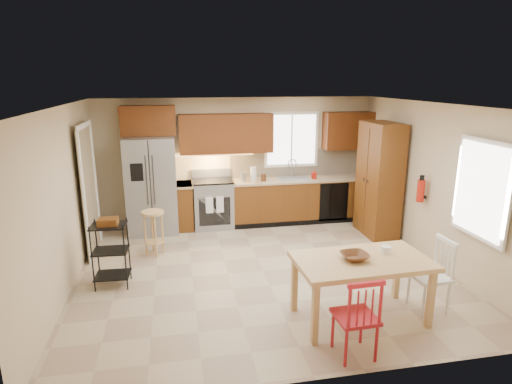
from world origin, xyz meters
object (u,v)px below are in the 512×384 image
object	(u,v)px
pantry	(379,180)
chair_red	(355,315)
refrigerator	(152,185)
table_jar	(386,252)
range_stove	(213,204)
dining_table	(360,290)
utility_cart	(111,254)
table_bowl	(354,260)
bar_stool	(154,233)
fire_extinguisher	(421,191)
soap_bottle	(314,174)
chair_white	(430,275)

from	to	relation	value
pantry	chair_red	xyz separation A→B (m)	(-1.90, -3.38, -0.58)
refrigerator	chair_red	xyz separation A→B (m)	(2.23, -4.31, -0.44)
pantry	table_jar	xyz separation A→B (m)	(-1.20, -2.63, -0.24)
range_stove	dining_table	world-z (taller)	range_stove
utility_cart	table_bowl	bearing A→B (deg)	-23.26
bar_stool	utility_cart	bearing A→B (deg)	-122.62
fire_extinguisher	table_jar	distance (m)	2.13
range_stove	table_bowl	xyz separation A→B (m)	(1.33, -3.72, 0.32)
soap_bottle	chair_red	xyz separation A→B (m)	(-0.95, -4.28, -0.53)
table_bowl	bar_stool	xyz separation A→B (m)	(-2.43, 2.51, -0.41)
dining_table	chair_red	size ratio (longest dim) A/B	1.70
chair_red	chair_white	bearing A→B (deg)	26.12
dining_table	range_stove	bearing A→B (deg)	108.88
refrigerator	chair_red	distance (m)	4.87
chair_white	table_jar	world-z (taller)	chair_white
pantry	fire_extinguisher	distance (m)	1.07
chair_red	utility_cart	bearing A→B (deg)	139.85
dining_table	refrigerator	bearing A→B (deg)	123.04
range_stove	soap_bottle	size ratio (longest dim) A/B	4.82
refrigerator	chair_white	world-z (taller)	refrigerator
chair_white	table_bowl	world-z (taller)	chair_white
fire_extinguisher	utility_cart	distance (m)	4.86
range_stove	pantry	distance (m)	3.19
dining_table	table_jar	bearing A→B (deg)	13.76
table_bowl	bar_stool	bearing A→B (deg)	134.14
range_stove	fire_extinguisher	world-z (taller)	fire_extinguisher
pantry	chair_red	world-z (taller)	pantry
soap_bottle	table_jar	world-z (taller)	soap_bottle
refrigerator	table_jar	bearing A→B (deg)	-50.53
chair_red	bar_stool	bearing A→B (deg)	122.46
dining_table	utility_cart	size ratio (longest dim) A/B	1.67
pantry	table_bowl	xyz separation A→B (m)	(-1.65, -2.73, -0.27)
range_stove	soap_bottle	bearing A→B (deg)	-2.40
refrigerator	dining_table	distance (m)	4.51
range_stove	bar_stool	distance (m)	1.64
chair_white	range_stove	bearing A→B (deg)	30.82
fire_extinguisher	pantry	bearing A→B (deg)	100.78
utility_cart	fire_extinguisher	bearing A→B (deg)	5.59
range_stove	fire_extinguisher	distance (m)	3.83
pantry	bar_stool	distance (m)	4.14
chair_red	soap_bottle	bearing A→B (deg)	75.33
dining_table	bar_stool	world-z (taller)	dining_table
range_stove	soap_bottle	xyz separation A→B (m)	(2.03, -0.08, 0.54)
chair_white	table_jar	xyz separation A→B (m)	(-0.60, 0.05, 0.35)
dining_table	utility_cart	bearing A→B (deg)	152.18
pantry	bar_stool	world-z (taller)	pantry
soap_bottle	dining_table	bearing A→B (deg)	-99.36
fire_extinguisher	table_bowl	bearing A→B (deg)	-137.70
pantry	chair_red	size ratio (longest dim) A/B	2.25
soap_bottle	fire_extinguisher	size ratio (longest dim) A/B	0.53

